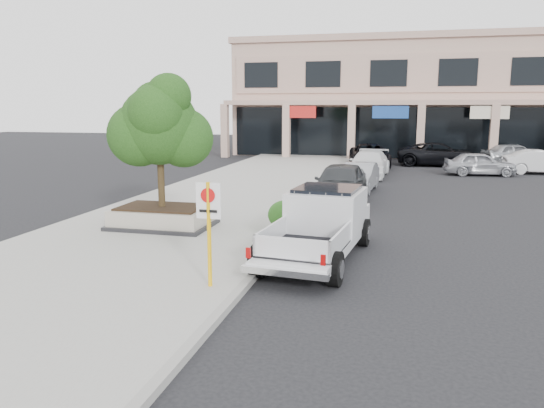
{
  "coord_description": "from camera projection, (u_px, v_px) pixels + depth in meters",
  "views": [
    {
      "loc": [
        1.73,
        -13.25,
        4.03
      ],
      "look_at": [
        -1.88,
        1.5,
        1.22
      ],
      "focal_mm": 35.0,
      "sensor_mm": 36.0,
      "label": 1
    }
  ],
  "objects": [
    {
      "name": "sidewalk",
      "position": [
        210.0,
        208.0,
        20.8
      ],
      "size": [
        8.0,
        52.0,
        0.15
      ],
      "primitive_type": "cube",
      "color": "gray",
      "rests_on": "ground"
    },
    {
      "name": "strip_mall",
      "position": [
        483.0,
        97.0,
        43.46
      ],
      "size": [
        40.55,
        12.43,
        9.5
      ],
      "color": "tan",
      "rests_on": "ground"
    },
    {
      "name": "hedge",
      "position": [
        285.0,
        215.0,
        16.88
      ],
      "size": [
        1.1,
        0.99,
        0.93
      ],
      "primitive_type": "ellipsoid",
      "color": "#224A15",
      "rests_on": "sidewalk"
    },
    {
      "name": "ground",
      "position": [
        328.0,
        263.0,
        13.79
      ],
      "size": [
        120.0,
        120.0,
        0.0
      ],
      "primitive_type": "plane",
      "color": "black",
      "rests_on": "ground"
    },
    {
      "name": "curb",
      "position": [
        309.0,
        213.0,
        19.87
      ],
      "size": [
        0.2,
        52.0,
        0.15
      ],
      "primitive_type": "cube",
      "color": "gray",
      "rests_on": "ground"
    },
    {
      "name": "lot_car_d",
      "position": [
        440.0,
        154.0,
        36.18
      ],
      "size": [
        5.76,
        2.75,
        1.59
      ],
      "primitive_type": "imported",
      "rotation": [
        0.0,
        0.0,
        1.55
      ],
      "color": "black",
      "rests_on": "ground"
    },
    {
      "name": "lot_car_b",
      "position": [
        542.0,
        162.0,
        31.84
      ],
      "size": [
        4.4,
        1.61,
        1.44
      ],
      "primitive_type": "imported",
      "rotation": [
        0.0,
        0.0,
        1.59
      ],
      "color": "silver",
      "rests_on": "ground"
    },
    {
      "name": "curb_car_b",
      "position": [
        359.0,
        177.0,
        25.36
      ],
      "size": [
        1.76,
        4.2,
        1.35
      ],
      "primitive_type": "imported",
      "rotation": [
        0.0,
        0.0,
        -0.08
      ],
      "color": "#96989D",
      "rests_on": "ground"
    },
    {
      "name": "lot_car_a",
      "position": [
        480.0,
        164.0,
        31.22
      ],
      "size": [
        4.23,
        2.06,
        1.39
      ],
      "primitive_type": "imported",
      "rotation": [
        0.0,
        0.0,
        1.68
      ],
      "color": "#A3A5AB",
      "rests_on": "ground"
    },
    {
      "name": "planter_tree",
      "position": [
        165.0,
        126.0,
        16.87
      ],
      "size": [
        2.9,
        2.55,
        4.0
      ],
      "color": "black",
      "rests_on": "planter"
    },
    {
      "name": "no_parking_sign",
      "position": [
        209.0,
        220.0,
        11.33
      ],
      "size": [
        0.55,
        0.09,
        2.3
      ],
      "color": "yellow",
      "rests_on": "sidewalk"
    },
    {
      "name": "pickup_truck",
      "position": [
        317.0,
        226.0,
        13.98
      ],
      "size": [
        2.71,
        5.95,
        1.82
      ],
      "primitive_type": null,
      "rotation": [
        0.0,
        0.0,
        -0.1
      ],
      "color": "silver",
      "rests_on": "ground"
    },
    {
      "name": "curb_car_c",
      "position": [
        369.0,
        164.0,
        30.59
      ],
      "size": [
        2.41,
        5.24,
        1.49
      ],
      "primitive_type": "imported",
      "rotation": [
        0.0,
        0.0,
        -0.07
      ],
      "color": "silver",
      "rests_on": "ground"
    },
    {
      "name": "curb_car_a",
      "position": [
        340.0,
        183.0,
        22.33
      ],
      "size": [
        2.18,
        5.0,
        1.68
      ],
      "primitive_type": "imported",
      "rotation": [
        0.0,
        0.0,
        -0.04
      ],
      "color": "#2E3134",
      "rests_on": "ground"
    },
    {
      "name": "curb_car_d",
      "position": [
        369.0,
        155.0,
        35.72
      ],
      "size": [
        3.23,
        5.77,
        1.53
      ],
      "primitive_type": "imported",
      "rotation": [
        0.0,
        0.0,
        0.13
      ],
      "color": "black",
      "rests_on": "ground"
    },
    {
      "name": "planter",
      "position": [
        163.0,
        217.0,
        17.29
      ],
      "size": [
        3.2,
        2.2,
        0.68
      ],
      "color": "black",
      "rests_on": "sidewalk"
    },
    {
      "name": "lot_car_e",
      "position": [
        514.0,
        154.0,
        36.98
      ],
      "size": [
        4.78,
        3.13,
        1.51
      ],
      "primitive_type": "imported",
      "rotation": [
        0.0,
        0.0,
        1.9
      ],
      "color": "#A2A5AA",
      "rests_on": "ground"
    }
  ]
}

